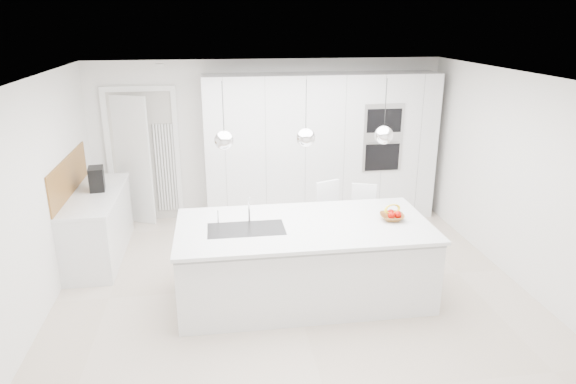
{
  "coord_description": "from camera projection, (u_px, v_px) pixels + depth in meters",
  "views": [
    {
      "loc": [
        -0.84,
        -5.49,
        3.09
      ],
      "look_at": [
        0.0,
        0.3,
        1.1
      ],
      "focal_mm": 32.0,
      "sensor_mm": 36.0,
      "label": 1
    }
  ],
  "objects": [
    {
      "name": "floor",
      "position": [
        292.0,
        285.0,
        6.25
      ],
      "size": [
        5.5,
        5.5,
        0.0
      ],
      "primitive_type": "plane",
      "color": "beige",
      "rests_on": "ground"
    },
    {
      "name": "wall_back",
      "position": [
        268.0,
        139.0,
        8.19
      ],
      "size": [
        5.5,
        0.0,
        5.5
      ],
      "primitive_type": "plane",
      "rotation": [
        1.57,
        0.0,
        0.0
      ],
      "color": "white",
      "rests_on": "ground"
    },
    {
      "name": "wall_left",
      "position": [
        38.0,
        200.0,
        5.47
      ],
      "size": [
        0.0,
        5.0,
        5.0
      ],
      "primitive_type": "plane",
      "rotation": [
        1.57,
        0.0,
        1.57
      ],
      "color": "white",
      "rests_on": "ground"
    },
    {
      "name": "ceiling",
      "position": [
        292.0,
        76.0,
        5.45
      ],
      "size": [
        5.5,
        5.5,
        0.0
      ],
      "primitive_type": "plane",
      "rotation": [
        3.14,
        0.0,
        0.0
      ],
      "color": "white",
      "rests_on": "wall_back"
    },
    {
      "name": "tall_cabinets",
      "position": [
        321.0,
        148.0,
        8.05
      ],
      "size": [
        3.6,
        0.6,
        2.3
      ],
      "primitive_type": "cube",
      "color": "silver",
      "rests_on": "floor"
    },
    {
      "name": "oven_stack",
      "position": [
        383.0,
        138.0,
        7.82
      ],
      "size": [
        0.62,
        0.04,
        1.05
      ],
      "primitive_type": null,
      "color": "#A5A5A8",
      "rests_on": "tall_cabinets"
    },
    {
      "name": "doorway_frame",
      "position": [
        144.0,
        158.0,
        7.97
      ],
      "size": [
        1.11,
        0.08,
        2.13
      ],
      "primitive_type": null,
      "color": "white",
      "rests_on": "floor"
    },
    {
      "name": "hallway_door",
      "position": [
        127.0,
        161.0,
        7.89
      ],
      "size": [
        0.76,
        0.38,
        2.0
      ],
      "primitive_type": "cube",
      "rotation": [
        0.0,
        0.0,
        -0.44
      ],
      "color": "white",
      "rests_on": "floor"
    },
    {
      "name": "radiator",
      "position": [
        166.0,
        168.0,
        8.06
      ],
      "size": [
        0.32,
        0.04,
        1.4
      ],
      "primitive_type": null,
      "color": "white",
      "rests_on": "floor"
    },
    {
      "name": "left_base_cabinets",
      "position": [
        99.0,
        226.0,
        6.9
      ],
      "size": [
        0.6,
        1.8,
        0.86
      ],
      "primitive_type": "cube",
      "color": "silver",
      "rests_on": "floor"
    },
    {
      "name": "left_worktop",
      "position": [
        94.0,
        195.0,
        6.76
      ],
      "size": [
        0.62,
        1.82,
        0.04
      ],
      "primitive_type": "cube",
      "color": "white",
      "rests_on": "left_base_cabinets"
    },
    {
      "name": "oak_backsplash",
      "position": [
        69.0,
        176.0,
        6.63
      ],
      "size": [
        0.02,
        1.8,
        0.5
      ],
      "primitive_type": "cube",
      "color": "olive",
      "rests_on": "wall_left"
    },
    {
      "name": "island_base",
      "position": [
        304.0,
        264.0,
        5.85
      ],
      "size": [
        2.8,
        1.2,
        0.86
      ],
      "primitive_type": "cube",
      "color": "silver",
      "rests_on": "floor"
    },
    {
      "name": "island_worktop",
      "position": [
        304.0,
        226.0,
        5.75
      ],
      "size": [
        2.84,
        1.4,
        0.04
      ],
      "primitive_type": "cube",
      "color": "white",
      "rests_on": "island_base"
    },
    {
      "name": "island_sink",
      "position": [
        246.0,
        236.0,
        5.63
      ],
      "size": [
        0.84,
        0.44,
        0.18
      ],
      "primitive_type": null,
      "color": "#3F3F42",
      "rests_on": "island_worktop"
    },
    {
      "name": "island_tap",
      "position": [
        249.0,
        210.0,
        5.75
      ],
      "size": [
        0.02,
        0.02,
        0.3
      ],
      "primitive_type": "cylinder",
      "color": "white",
      "rests_on": "island_worktop"
    },
    {
      "name": "pendant_left",
      "position": [
        224.0,
        140.0,
        5.26
      ],
      "size": [
        0.2,
        0.2,
        0.2
      ],
      "primitive_type": "sphere",
      "color": "white",
      "rests_on": "ceiling"
    },
    {
      "name": "pendant_mid",
      "position": [
        306.0,
        138.0,
        5.37
      ],
      "size": [
        0.2,
        0.2,
        0.2
      ],
      "primitive_type": "sphere",
      "color": "white",
      "rests_on": "ceiling"
    },
    {
      "name": "pendant_right",
      "position": [
        384.0,
        135.0,
        5.49
      ],
      "size": [
        0.2,
        0.2,
        0.2
      ],
      "primitive_type": "sphere",
      "color": "white",
      "rests_on": "ceiling"
    },
    {
      "name": "fruit_bowl",
      "position": [
        392.0,
        217.0,
        5.86
      ],
      "size": [
        0.31,
        0.31,
        0.07
      ],
      "primitive_type": "imported",
      "rotation": [
        0.0,
        0.0,
        -0.13
      ],
      "color": "olive",
      "rests_on": "island_worktop"
    },
    {
      "name": "espresso_machine",
      "position": [
        97.0,
        179.0,
        6.83
      ],
      "size": [
        0.23,
        0.32,
        0.31
      ],
      "primitive_type": "cube",
      "rotation": [
        0.0,
        0.0,
        0.15
      ],
      "color": "black",
      "rests_on": "left_worktop"
    },
    {
      "name": "bar_stool_left",
      "position": [
        329.0,
        224.0,
        6.68
      ],
      "size": [
        0.52,
        0.59,
        1.08
      ],
      "primitive_type": null,
      "rotation": [
        0.0,
        0.0,
        0.38
      ],
      "color": "white",
      "rests_on": "floor"
    },
    {
      "name": "bar_stool_right",
      "position": [
        365.0,
        225.0,
        6.75
      ],
      "size": [
        0.48,
        0.56,
        1.02
      ],
      "primitive_type": null,
      "rotation": [
        0.0,
        0.0,
        -0.36
      ],
      "color": "white",
      "rests_on": "floor"
    },
    {
      "name": "apple_a",
      "position": [
        391.0,
        215.0,
        5.8
      ],
      "size": [
        0.08,
        0.08,
        0.08
      ],
      "primitive_type": "sphere",
      "color": "#B70C04",
      "rests_on": "fruit_bowl"
    },
    {
      "name": "apple_b",
      "position": [
        391.0,
        213.0,
        5.88
      ],
      "size": [
        0.08,
        0.08,
        0.08
      ],
      "primitive_type": "sphere",
      "color": "#B70C04",
      "rests_on": "fruit_bowl"
    },
    {
      "name": "apple_c",
      "position": [
        398.0,
        215.0,
        5.82
      ],
      "size": [
        0.08,
        0.08,
        0.08
      ],
      "primitive_type": "sphere",
      "color": "#B70C04",
      "rests_on": "fruit_bowl"
    },
    {
      "name": "banana_bunch",
      "position": [
        392.0,
        209.0,
        5.85
      ],
      "size": [
        0.25,
        0.18,
        0.22
      ],
      "primitive_type": "torus",
      "rotation": [
        1.22,
        0.0,
        0.35
      ],
      "color": "yellow",
      "rests_on": "fruit_bowl"
    }
  ]
}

